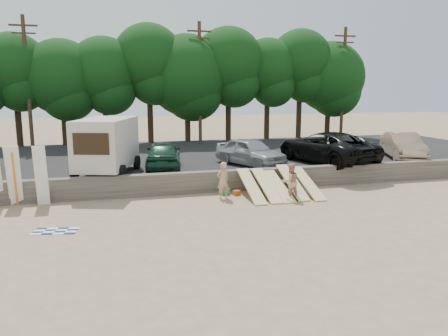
# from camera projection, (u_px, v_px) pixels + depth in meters

# --- Properties ---
(ground) EXTENTS (120.00, 120.00, 0.00)m
(ground) POSITION_uv_depth(u_px,v_px,m) (232.00, 208.00, 18.01)
(ground) COLOR tan
(ground) RESTS_ON ground
(seawall) EXTENTS (44.00, 0.50, 1.00)m
(seawall) POSITION_uv_depth(u_px,v_px,m) (215.00, 181.00, 20.78)
(seawall) COLOR #6B6356
(seawall) RESTS_ON ground
(parking_lot) EXTENTS (44.00, 14.50, 0.70)m
(parking_lot) POSITION_uv_depth(u_px,v_px,m) (187.00, 160.00, 27.94)
(parking_lot) COLOR #282828
(parking_lot) RESTS_ON ground
(treeline) EXTENTS (33.16, 6.45, 9.02)m
(treeline) POSITION_uv_depth(u_px,v_px,m) (174.00, 70.00, 33.64)
(treeline) COLOR #382616
(treeline) RESTS_ON parking_lot
(utility_poles) EXTENTS (25.80, 0.26, 9.00)m
(utility_poles) POSITION_uv_depth(u_px,v_px,m) (200.00, 80.00, 32.75)
(utility_poles) COLOR #473321
(utility_poles) RESTS_ON parking_lot
(box_trailer) EXTENTS (3.38, 4.71, 2.72)m
(box_trailer) POSITION_uv_depth(u_px,v_px,m) (106.00, 143.00, 21.26)
(box_trailer) COLOR beige
(box_trailer) RESTS_ON parking_lot
(car_1) EXTENTS (2.39, 4.53, 1.47)m
(car_1) POSITION_uv_depth(u_px,v_px,m) (163.00, 154.00, 22.95)
(car_1) COLOR #153C29
(car_1) RESTS_ON parking_lot
(car_2) EXTENTS (3.48, 4.76, 1.51)m
(car_2) POSITION_uv_depth(u_px,v_px,m) (250.00, 152.00, 23.75)
(car_2) COLOR #949599
(car_2) RESTS_ON parking_lot
(car_3) EXTENTS (4.33, 6.82, 1.75)m
(car_3) POSITION_uv_depth(u_px,v_px,m) (326.00, 147.00, 24.69)
(car_3) COLOR black
(car_3) RESTS_ON parking_lot
(car_4) EXTENTS (3.24, 4.99, 1.55)m
(car_4) POSITION_uv_depth(u_px,v_px,m) (403.00, 146.00, 26.09)
(car_4) COLOR #A08465
(car_4) RESTS_ON parking_lot
(surfboard_upright_3) EXTENTS (0.51, 0.53, 2.57)m
(surfboard_upright_3) POSITION_uv_depth(u_px,v_px,m) (13.00, 176.00, 18.08)
(surfboard_upright_3) COLOR white
(surfboard_upright_3) RESTS_ON ground
(surfboard_upright_4) EXTENTS (0.54, 0.56, 2.57)m
(surfboard_upright_4) POSITION_uv_depth(u_px,v_px,m) (15.00, 176.00, 18.07)
(surfboard_upright_4) COLOR white
(surfboard_upright_4) RESTS_ON ground
(surfboard_upright_5) EXTENTS (0.50, 0.54, 2.57)m
(surfboard_upright_5) POSITION_uv_depth(u_px,v_px,m) (41.00, 176.00, 18.14)
(surfboard_upright_5) COLOR white
(surfboard_upright_5) RESTS_ON ground
(surfboard_low_0) EXTENTS (0.56, 2.84, 1.10)m
(surfboard_low_0) POSITION_uv_depth(u_px,v_px,m) (251.00, 186.00, 19.57)
(surfboard_low_0) COLOR beige
(surfboard_low_0) RESTS_ON ground
(surfboard_low_1) EXTENTS (0.56, 2.85, 1.06)m
(surfboard_low_1) POSITION_uv_depth(u_px,v_px,m) (266.00, 185.00, 19.79)
(surfboard_low_1) COLOR beige
(surfboard_low_1) RESTS_ON ground
(surfboard_low_2) EXTENTS (0.56, 2.88, 0.99)m
(surfboard_low_2) POSITION_uv_depth(u_px,v_px,m) (278.00, 186.00, 19.91)
(surfboard_low_2) COLOR beige
(surfboard_low_2) RESTS_ON ground
(surfboard_low_3) EXTENTS (0.56, 2.81, 1.18)m
(surfboard_low_3) POSITION_uv_depth(u_px,v_px,m) (292.00, 182.00, 20.18)
(surfboard_low_3) COLOR beige
(surfboard_low_3) RESTS_ON ground
(surfboard_low_4) EXTENTS (0.56, 2.85, 1.06)m
(surfboard_low_4) POSITION_uv_depth(u_px,v_px,m) (308.00, 183.00, 20.25)
(surfboard_low_4) COLOR beige
(surfboard_low_4) RESTS_ON ground
(beachgoer_a) EXTENTS (0.71, 0.58, 1.66)m
(beachgoer_a) POSITION_uv_depth(u_px,v_px,m) (223.00, 180.00, 19.38)
(beachgoer_a) COLOR tan
(beachgoer_a) RESTS_ON ground
(beachgoer_b) EXTENTS (0.85, 0.69, 1.64)m
(beachgoer_b) POSITION_uv_depth(u_px,v_px,m) (290.00, 182.00, 19.17)
(beachgoer_b) COLOR tan
(beachgoer_b) RESTS_ON ground
(cooler) EXTENTS (0.40, 0.32, 0.32)m
(cooler) POSITION_uv_depth(u_px,v_px,m) (225.00, 191.00, 20.19)
(cooler) COLOR #258847
(cooler) RESTS_ON ground
(gear_bag) EXTENTS (0.37, 0.34, 0.22)m
(gear_bag) POSITION_uv_depth(u_px,v_px,m) (237.00, 193.00, 20.13)
(gear_bag) COLOR #C65817
(gear_bag) RESTS_ON ground
(beach_towel) EXTENTS (1.76, 1.76, 0.00)m
(beach_towel) POSITION_uv_depth(u_px,v_px,m) (55.00, 231.00, 15.08)
(beach_towel) COLOR white
(beach_towel) RESTS_ON ground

